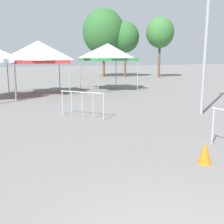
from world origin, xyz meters
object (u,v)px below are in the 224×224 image
(traffic_cone_lot_center, at_px, (205,152))
(crowd_barrier_by_lift, at_px, (82,99))
(tree_behind_tents_center, at_px, (125,37))
(tree_behind_tents_left, at_px, (160,33))
(tree_behind_tents_right, at_px, (104,32))
(canopy_tent_center, at_px, (39,52))
(canopy_tent_right_of_center, at_px, (108,52))

(traffic_cone_lot_center, bearing_deg, crowd_barrier_by_lift, 100.31)
(tree_behind_tents_center, height_order, traffic_cone_lot_center, tree_behind_tents_center)
(tree_behind_tents_left, xyz_separation_m, tree_behind_tents_right, (-5.80, 3.57, 0.14))
(tree_behind_tents_left, bearing_deg, canopy_tent_center, -148.91)
(tree_behind_tents_left, bearing_deg, crowd_barrier_by_lift, -131.33)
(crowd_barrier_by_lift, bearing_deg, canopy_tent_center, 92.31)
(crowd_barrier_by_lift, distance_m, traffic_cone_lot_center, 6.08)
(canopy_tent_center, distance_m, crowd_barrier_by_lift, 8.34)
(tree_behind_tents_right, bearing_deg, canopy_tent_right_of_center, -111.10)
(canopy_tent_center, relative_size, tree_behind_tents_center, 0.53)
(traffic_cone_lot_center, bearing_deg, canopy_tent_center, 95.73)
(canopy_tent_right_of_center, bearing_deg, tree_behind_tents_right, 68.90)
(tree_behind_tents_left, distance_m, crowd_barrier_by_lift, 23.91)
(tree_behind_tents_right, relative_size, traffic_cone_lot_center, 15.35)
(canopy_tent_center, height_order, tree_behind_tents_right, tree_behind_tents_right)
(tree_behind_tents_center, xyz_separation_m, crowd_barrier_by_lift, (-12.03, -19.90, -4.04))
(tree_behind_tents_left, relative_size, traffic_cone_lot_center, 13.28)
(tree_behind_tents_left, relative_size, crowd_barrier_by_lift, 4.34)
(canopy_tent_right_of_center, relative_size, crowd_barrier_by_lift, 2.21)
(tree_behind_tents_center, bearing_deg, tree_behind_tents_left, -33.12)
(canopy_tent_center, bearing_deg, crowd_barrier_by_lift, -87.69)
(tree_behind_tents_center, bearing_deg, tree_behind_tents_right, 150.69)
(canopy_tent_right_of_center, relative_size, traffic_cone_lot_center, 6.78)
(crowd_barrier_by_lift, bearing_deg, canopy_tent_right_of_center, 60.36)
(canopy_tent_center, xyz_separation_m, tree_behind_tents_left, (15.83, 9.55, 2.49))
(canopy_tent_center, relative_size, crowd_barrier_by_lift, 2.16)
(canopy_tent_center, xyz_separation_m, canopy_tent_right_of_center, (5.07, 0.25, 0.03))
(canopy_tent_center, relative_size, tree_behind_tents_left, 0.50)
(canopy_tent_center, height_order, traffic_cone_lot_center, canopy_tent_center)
(canopy_tent_right_of_center, height_order, tree_behind_tents_left, tree_behind_tents_left)
(tree_behind_tents_center, distance_m, traffic_cone_lot_center, 28.44)
(canopy_tent_center, relative_size, traffic_cone_lot_center, 6.62)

